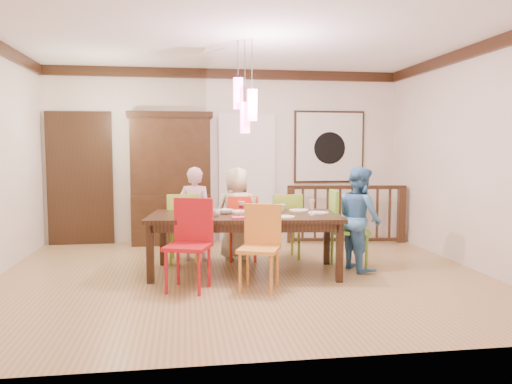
{
  "coord_description": "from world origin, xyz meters",
  "views": [
    {
      "loc": [
        -0.73,
        -6.01,
        1.57
      ],
      "look_at": [
        0.2,
        0.34,
        1.01
      ],
      "focal_mm": 35.0,
      "sensor_mm": 36.0,
      "label": 1
    }
  ],
  "objects": [
    {
      "name": "floor",
      "position": [
        0.0,
        0.0,
        0.0
      ],
      "size": [
        6.0,
        6.0,
        0.0
      ],
      "primitive_type": "plane",
      "color": "#99784A",
      "rests_on": "ground"
    },
    {
      "name": "ceiling",
      "position": [
        0.0,
        0.0,
        2.9
      ],
      "size": [
        6.0,
        6.0,
        0.0
      ],
      "primitive_type": "plane",
      "rotation": [
        3.14,
        0.0,
        0.0
      ],
      "color": "white",
      "rests_on": "wall_back"
    },
    {
      "name": "wall_back",
      "position": [
        0.0,
        2.5,
        1.45
      ],
      "size": [
        6.0,
        0.0,
        6.0
      ],
      "primitive_type": "plane",
      "rotation": [
        1.57,
        0.0,
        0.0
      ],
      "color": "beige",
      "rests_on": "floor"
    },
    {
      "name": "wall_right",
      "position": [
        3.0,
        0.0,
        1.45
      ],
      "size": [
        0.0,
        5.0,
        5.0
      ],
      "primitive_type": "plane",
      "rotation": [
        1.57,
        0.0,
        -1.57
      ],
      "color": "beige",
      "rests_on": "floor"
    },
    {
      "name": "crown_molding",
      "position": [
        0.0,
        0.0,
        2.82
      ],
      "size": [
        6.0,
        5.0,
        0.16
      ],
      "primitive_type": null,
      "color": "black",
      "rests_on": "wall_back"
    },
    {
      "name": "panel_door",
      "position": [
        -2.4,
        2.45,
        1.05
      ],
      "size": [
        1.04,
        0.07,
        2.24
      ],
      "primitive_type": "cube",
      "color": "black",
      "rests_on": "wall_back"
    },
    {
      "name": "white_doorway",
      "position": [
        0.35,
        2.46,
        1.05
      ],
      "size": [
        0.97,
        0.05,
        2.22
      ],
      "primitive_type": "cube",
      "color": "silver",
      "rests_on": "wall_back"
    },
    {
      "name": "painting",
      "position": [
        1.8,
        2.46,
        1.6
      ],
      "size": [
        1.25,
        0.06,
        1.25
      ],
      "color": "black",
      "rests_on": "wall_back"
    },
    {
      "name": "pendant_cluster",
      "position": [
        0.03,
        0.15,
        2.11
      ],
      "size": [
        0.27,
        0.21,
        1.14
      ],
      "color": "#E54482",
      "rests_on": "ceiling"
    },
    {
      "name": "dining_table",
      "position": [
        0.03,
        0.15,
        0.68
      ],
      "size": [
        2.49,
        1.36,
        0.75
      ],
      "rotation": [
        0.0,
        0.0,
        -0.12
      ],
      "color": "black",
      "rests_on": "floor"
    },
    {
      "name": "chair_far_left",
      "position": [
        -0.73,
        0.92,
        0.55
      ],
      "size": [
        0.46,
        0.46,
        0.96
      ],
      "rotation": [
        0.0,
        0.0,
        3.08
      ],
      "color": "#8CB934",
      "rests_on": "floor"
    },
    {
      "name": "chair_far_mid",
      "position": [
        0.09,
        0.88,
        0.53
      ],
      "size": [
        0.47,
        0.47,
        0.92
      ],
      "rotation": [
        0.0,
        0.0,
        3.01
      ],
      "color": "red",
      "rests_on": "floor"
    },
    {
      "name": "chair_far_right",
      "position": [
        0.69,
        0.91,
        0.54
      ],
      "size": [
        0.45,
        0.45,
        0.94
      ],
      "rotation": [
        0.0,
        0.0,
        3.21
      ],
      "color": "olive",
      "rests_on": "floor"
    },
    {
      "name": "chair_near_left",
      "position": [
        -0.69,
        -0.53,
        0.58
      ],
      "size": [
        0.58,
        0.58,
        1.01
      ],
      "rotation": [
        0.0,
        0.0,
        -0.34
      ],
      "color": "#B01119",
      "rests_on": "floor"
    },
    {
      "name": "chair_near_mid",
      "position": [
        0.09,
        -0.62,
        0.54
      ],
      "size": [
        0.55,
        0.55,
        0.94
      ],
      "rotation": [
        0.0,
        0.0,
        -0.38
      ],
      "color": "orange",
      "rests_on": "floor"
    },
    {
      "name": "chair_end_right",
      "position": [
        1.42,
        0.22,
        0.59
      ],
      "size": [
        0.51,
        0.51,
        1.03
      ],
      "rotation": [
        0.0,
        0.0,
        1.46
      ],
      "color": "#64A02A",
      "rests_on": "floor"
    },
    {
      "name": "china_hutch",
      "position": [
        -0.93,
        2.3,
        1.09
      ],
      "size": [
        1.37,
        0.46,
        2.16
      ],
      "color": "black",
      "rests_on": "floor"
    },
    {
      "name": "balustrade",
      "position": [
        1.96,
        1.95,
        0.5
      ],
      "size": [
        1.99,
        0.34,
        0.96
      ],
      "rotation": [
        0.0,
        0.0,
        -0.13
      ],
      "color": "black",
      "rests_on": "floor"
    },
    {
      "name": "person_far_left",
      "position": [
        -0.58,
        0.96,
        0.66
      ],
      "size": [
        0.55,
        0.44,
        1.32
      ],
      "primitive_type": "imported",
      "rotation": [
        0.0,
        0.0,
        2.84
      ],
      "color": "beige",
      "rests_on": "floor"
    },
    {
      "name": "person_far_mid",
      "position": [
        0.02,
        0.95,
        0.66
      ],
      "size": [
        0.65,
        0.43,
        1.31
      ],
      "primitive_type": "imported",
      "rotation": [
        0.0,
        0.0,
        3.17
      ],
      "color": "beige",
      "rests_on": "floor"
    },
    {
      "name": "person_end_right",
      "position": [
        1.52,
        0.13,
        0.67
      ],
      "size": [
        0.63,
        0.74,
        1.34
      ],
      "primitive_type": "imported",
      "rotation": [
        0.0,
        0.0,
        1.78
      ],
      "color": "#417EB8",
      "rests_on": "floor"
    },
    {
      "name": "serving_bowl",
      "position": [
        0.28,
        0.01,
        0.79
      ],
      "size": [
        0.36,
        0.36,
        0.08
      ],
      "primitive_type": "imported",
      "rotation": [
        0.0,
        0.0,
        -0.12
      ],
      "color": "#F8C146",
      "rests_on": "dining_table"
    },
    {
      "name": "small_bowl",
      "position": [
        -0.2,
        0.23,
        0.78
      ],
      "size": [
        0.24,
        0.24,
        0.06
      ],
      "primitive_type": "imported",
      "rotation": [
        0.0,
        0.0,
        -0.42
      ],
      "color": "white",
      "rests_on": "dining_table"
    },
    {
      "name": "cup_left",
      "position": [
        -0.36,
        -0.03,
        0.8
      ],
      "size": [
        0.14,
        0.14,
        0.09
      ],
      "primitive_type": "imported",
      "rotation": [
        0.0,
        0.0,
        0.16
      ],
      "color": "silver",
      "rests_on": "dining_table"
    },
    {
      "name": "cup_right",
      "position": [
        0.54,
        0.37,
        0.8
      ],
      "size": [
        0.11,
        0.11,
        0.09
      ],
      "primitive_type": "imported",
      "rotation": [
        0.0,
        0.0,
        0.12
      ],
      "color": "silver",
      "rests_on": "dining_table"
    },
    {
      "name": "plate_far_left",
      "position": [
        -0.63,
        0.4,
        0.76
      ],
      "size": [
        0.26,
        0.26,
        0.01
      ],
      "primitive_type": "cylinder",
      "color": "white",
      "rests_on": "dining_table"
    },
    {
      "name": "plate_far_mid",
      "position": [
        -0.04,
        0.4,
        0.76
      ],
      "size": [
        0.26,
        0.26,
        0.01
      ],
      "primitive_type": "cylinder",
      "color": "white",
      "rests_on": "dining_table"
    },
    {
      "name": "plate_far_right",
      "position": [
        0.78,
        0.4,
        0.76
      ],
      "size": [
        0.26,
        0.26,
        0.01
      ],
      "primitive_type": "cylinder",
      "color": "white",
      "rests_on": "dining_table"
    },
    {
      "name": "plate_near_left",
      "position": [
        -0.7,
        -0.17,
        0.76
      ],
      "size": [
        0.26,
        0.26,
        0.01
      ],
      "primitive_type": "cylinder",
      "color": "white",
      "rests_on": "dining_table"
    },
    {
      "name": "plate_near_mid",
      "position": [
        0.45,
        -0.2,
        0.76
      ],
      "size": [
        0.26,
        0.26,
        0.01
      ],
      "primitive_type": "cylinder",
      "color": "white",
      "rests_on": "dining_table"
    },
    {
      "name": "plate_end_right",
      "position": [
        0.97,
        0.11,
        0.76
      ],
      "size": [
        0.26,
        0.26,
        0.01
      ],
      "primitive_type": "cylinder",
      "color": "white",
      "rests_on": "dining_table"
    },
    {
      "name": "wine_glass_a",
      "position": [
        -0.41,
        0.33,
        0.84
      ],
      "size": [
        0.08,
        0.08,
        0.19
      ],
      "primitive_type": null,
      "color": "#590C19",
      "rests_on": "dining_table"
    },
    {
      "name": "wine_glass_b",
      "position": [
        0.16,
        0.3,
        0.84
      ],
      "size": [
        0.08,
        0.08,
        0.19
      ],
      "primitive_type": null,
      "color": "silver",
      "rests_on": "dining_table"
    },
    {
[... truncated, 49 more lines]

